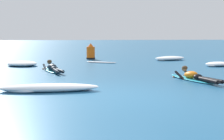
% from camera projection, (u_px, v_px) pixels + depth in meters
% --- Properties ---
extents(ground_plane, '(120.00, 120.00, 0.00)m').
position_uv_depth(ground_plane, '(102.00, 61.00, 17.29)').
color(ground_plane, '#235B84').
extents(surfer_near, '(1.22, 2.56, 0.54)m').
position_uv_depth(surfer_near, '(194.00, 77.00, 9.85)').
color(surfer_near, '#2DB2D1').
rests_on(surfer_near, ground).
extents(surfer_far, '(1.27, 2.43, 0.54)m').
position_uv_depth(surfer_far, '(53.00, 68.00, 12.21)').
color(surfer_far, '#2DB2D1').
rests_on(surfer_far, ground).
extents(drifting_surfboard, '(1.94, 1.26, 0.16)m').
position_uv_depth(drifting_surfboard, '(101.00, 62.00, 16.06)').
color(drifting_surfboard, silver).
rests_on(drifting_surfboard, ground).
extents(whitewater_front, '(1.88, 1.64, 0.28)m').
position_uv_depth(whitewater_front, '(23.00, 64.00, 14.31)').
color(whitewater_front, white).
rests_on(whitewater_front, ground).
extents(whitewater_mid_left, '(2.95, 0.71, 0.24)m').
position_uv_depth(whitewater_mid_left, '(49.00, 88.00, 7.98)').
color(whitewater_mid_left, white).
rests_on(whitewater_mid_left, ground).
extents(whitewater_mid_right, '(2.27, 1.45, 0.26)m').
position_uv_depth(whitewater_mid_right, '(170.00, 58.00, 17.56)').
color(whitewater_mid_right, white).
rests_on(whitewater_mid_right, ground).
extents(whitewater_back, '(1.64, 1.19, 0.23)m').
position_uv_depth(whitewater_back, '(218.00, 64.00, 14.33)').
color(whitewater_back, white).
rests_on(whitewater_back, ground).
extents(channel_marker_buoy, '(0.59, 0.59, 1.08)m').
position_uv_depth(channel_marker_buoy, '(91.00, 53.00, 18.15)').
color(channel_marker_buoy, '#EA5B0F').
rests_on(channel_marker_buoy, ground).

